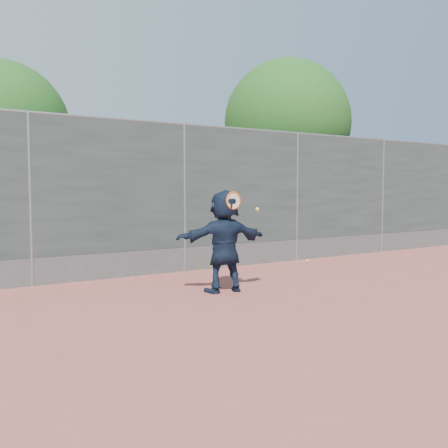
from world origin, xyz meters
TOP-DOWN VIEW (x-y plane):
  - ground at (0.00, 0.00)m, footprint 80.00×80.00m
  - player at (-0.42, 1.33)m, footprint 1.61×0.72m
  - ball_ground at (2.98, 3.09)m, footprint 0.07×0.07m
  - fence at (-0.00, 3.50)m, footprint 20.00×0.06m
  - swing_action at (-0.32, 1.13)m, footprint 0.68×0.13m
  - tree_right at (4.68, 5.75)m, footprint 3.78×3.60m
  - tree_left at (-2.85, 6.55)m, footprint 3.15×3.00m
  - weed_clump at (0.29, 3.38)m, footprint 0.68×0.07m

SIDE VIEW (x-z plane):
  - ground at x=0.00m, z-range 0.00..0.00m
  - ball_ground at x=2.98m, z-range 0.00..0.07m
  - weed_clump at x=0.29m, z-range -0.02..0.28m
  - player at x=-0.42m, z-range 0.00..1.68m
  - swing_action at x=-0.32m, z-range 1.22..1.73m
  - fence at x=0.00m, z-range 0.07..3.09m
  - tree_left at x=-2.85m, z-range 0.68..5.20m
  - tree_right at x=4.68m, z-range 0.80..6.19m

